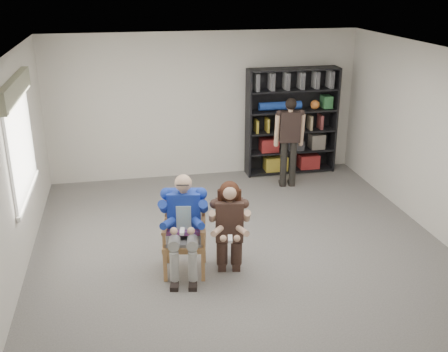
{
  "coord_description": "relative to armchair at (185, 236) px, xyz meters",
  "views": [
    {
      "loc": [
        -1.58,
        -6.29,
        3.74
      ],
      "look_at": [
        -0.2,
        0.6,
        1.05
      ],
      "focal_mm": 42.0,
      "sensor_mm": 36.0,
      "label": 1
    }
  ],
  "objects": [
    {
      "name": "room_shell",
      "position": [
        0.88,
        0.15,
        0.86
      ],
      "size": [
        6.0,
        7.0,
        2.8
      ],
      "primitive_type": null,
      "color": "silver",
      "rests_on": "ground"
    },
    {
      "name": "bookshelf",
      "position": [
        2.58,
        3.43,
        0.51
      ],
      "size": [
        1.8,
        0.38,
        2.1
      ],
      "primitive_type": null,
      "color": "black",
      "rests_on": "floor"
    },
    {
      "name": "standing_man",
      "position": [
        2.3,
        2.69,
        0.31
      ],
      "size": [
        0.55,
        0.35,
        1.69
      ],
      "primitive_type": null,
      "rotation": [
        0.0,
        0.0,
        -0.11
      ],
      "color": "black",
      "rests_on": "floor"
    },
    {
      "name": "seated_man",
      "position": [
        0.0,
        0.0,
        0.16
      ],
      "size": [
        0.74,
        0.93,
        1.39
      ],
      "primitive_type": null,
      "rotation": [
        0.0,
        0.0,
        -0.18
      ],
      "color": "navy",
      "rests_on": "floor"
    },
    {
      "name": "kneeling_woman",
      "position": [
        0.58,
        -0.12,
        0.1
      ],
      "size": [
        0.68,
        0.94,
        1.27
      ],
      "primitive_type": null,
      "rotation": [
        0.0,
        0.0,
        -0.18
      ],
      "color": "#33211C",
      "rests_on": "floor"
    },
    {
      "name": "floor",
      "position": [
        0.88,
        0.15,
        -0.54
      ],
      "size": [
        6.0,
        7.0,
        0.01
      ],
      "primitive_type": "cube",
      "color": "#5F5B58",
      "rests_on": "ground"
    },
    {
      "name": "armchair",
      "position": [
        0.0,
        0.0,
        0.0
      ],
      "size": [
        0.72,
        0.7,
        1.07
      ],
      "primitive_type": null,
      "rotation": [
        0.0,
        0.0,
        -0.18
      ],
      "color": "#B18247",
      "rests_on": "floor"
    },
    {
      "name": "window_left",
      "position": [
        -2.07,
        1.15,
        1.09
      ],
      "size": [
        0.16,
        2.0,
        1.75
      ],
      "primitive_type": null,
      "color": "white",
      "rests_on": "room_shell"
    }
  ]
}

